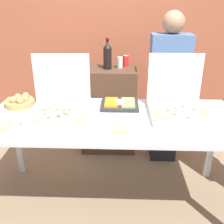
# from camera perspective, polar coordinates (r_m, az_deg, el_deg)

# --- Properties ---
(ground_plane) EXTENTS (16.00, 16.00, 0.00)m
(ground_plane) POSITION_cam_1_polar(r_m,az_deg,el_deg) (2.59, 0.00, -18.35)
(ground_plane) COLOR #847056
(brick_wall_behind) EXTENTS (10.00, 0.06, 2.80)m
(brick_wall_behind) POSITION_cam_1_polar(r_m,az_deg,el_deg) (3.64, 1.06, 18.43)
(brick_wall_behind) COLOR #9E5138
(brick_wall_behind) RESTS_ON ground_plane
(buffet_table) EXTENTS (2.06, 0.89, 0.84)m
(buffet_table) POSITION_cam_1_polar(r_m,az_deg,el_deg) (2.16, 0.00, -3.60)
(buffet_table) COLOR silver
(buffet_table) RESTS_ON ground_plane
(pizza_box_near_left) EXTENTS (0.50, 0.51, 0.47)m
(pizza_box_near_left) POSITION_cam_1_polar(r_m,az_deg,el_deg) (2.17, -11.28, 1.33)
(pizza_box_near_left) COLOR white
(pizza_box_near_left) RESTS_ON buffet_table
(pizza_box_near_right) EXTENTS (0.48, 0.49, 0.46)m
(pizza_box_near_right) POSITION_cam_1_polar(r_m,az_deg,el_deg) (2.25, 14.01, 1.81)
(pizza_box_near_right) COLOR white
(pizza_box_near_right) RESTS_ON buffet_table
(paper_plate_front_right) EXTENTS (0.23, 0.23, 0.03)m
(paper_plate_front_right) POSITION_cam_1_polar(r_m,az_deg,el_deg) (2.12, -22.86, -2.90)
(paper_plate_front_right) COLOR white
(paper_plate_front_right) RESTS_ON buffet_table
(paper_plate_front_left) EXTENTS (0.23, 0.23, 0.03)m
(paper_plate_front_left) POSITION_cam_1_polar(r_m,az_deg,el_deg) (1.93, 1.86, -3.41)
(paper_plate_front_left) COLOR white
(paper_plate_front_left) RESTS_ON buffet_table
(veggie_tray) EXTENTS (0.33, 0.28, 0.05)m
(veggie_tray) POSITION_cam_1_polar(r_m,az_deg,el_deg) (2.33, 1.69, 1.71)
(veggie_tray) COLOR #28282D
(veggie_tray) RESTS_ON buffet_table
(bread_basket) EXTENTS (0.27, 0.27, 0.10)m
(bread_basket) POSITION_cam_1_polar(r_m,az_deg,el_deg) (2.49, -19.34, 2.14)
(bread_basket) COLOR tan
(bread_basket) RESTS_ON buffet_table
(sideboard_podium) EXTENTS (0.64, 0.49, 1.00)m
(sideboard_podium) POSITION_cam_1_polar(r_m,az_deg,el_deg) (3.15, -0.72, 0.70)
(sideboard_podium) COLOR #4C3323
(sideboard_podium) RESTS_ON ground_plane
(soda_bottle) EXTENTS (0.09, 0.09, 0.34)m
(soda_bottle) POSITION_cam_1_polar(r_m,az_deg,el_deg) (2.93, -1.00, 12.22)
(soda_bottle) COLOR black
(soda_bottle) RESTS_ON sideboard_podium
(soda_can_silver) EXTENTS (0.07, 0.07, 0.12)m
(soda_can_silver) POSITION_cam_1_polar(r_m,az_deg,el_deg) (2.99, 1.72, 10.74)
(soda_can_silver) COLOR silver
(soda_can_silver) RESTS_ON sideboard_podium
(soda_can_colored) EXTENTS (0.07, 0.07, 0.12)m
(soda_can_colored) POSITION_cam_1_polar(r_m,az_deg,el_deg) (3.07, 3.00, 11.06)
(soda_can_colored) COLOR red
(soda_can_colored) RESTS_ON sideboard_podium
(person_guest_plaid) EXTENTS (0.40, 0.22, 1.63)m
(person_guest_plaid) POSITION_cam_1_polar(r_m,az_deg,el_deg) (2.84, 12.01, 5.10)
(person_guest_plaid) COLOR black
(person_guest_plaid) RESTS_ON ground_plane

